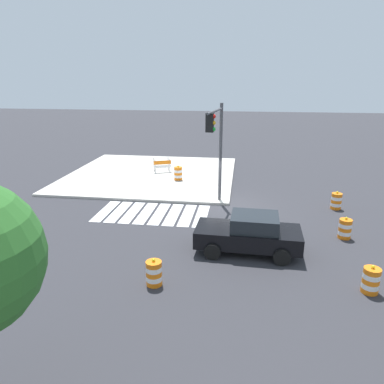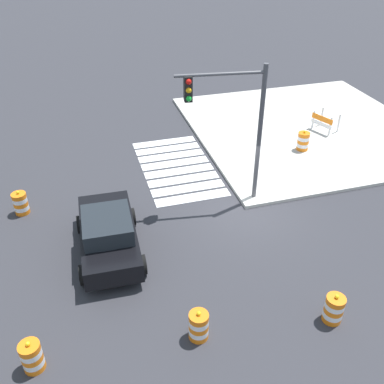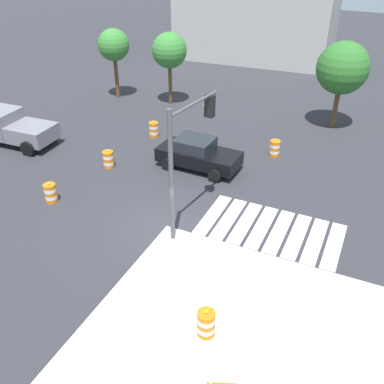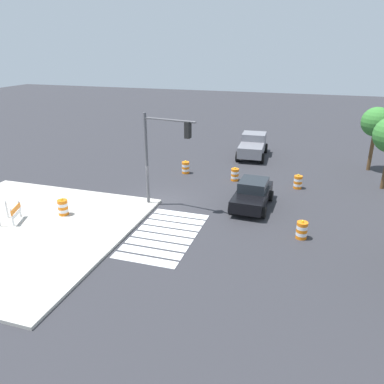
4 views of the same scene
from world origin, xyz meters
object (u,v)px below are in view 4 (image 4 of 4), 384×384
pickup_truck (253,145)px  street_tree_streetside_mid (376,123)px  sports_car (252,194)px  traffic_barrel_median_near (302,230)px  construction_barricade (13,212)px  traffic_barrel_crosswalk_end (235,175)px  traffic_barrel_on_sidewalk (63,207)px  traffic_barrel_near_corner (186,168)px  traffic_light_pole (163,145)px  traffic_barrel_median_far (298,182)px

pickup_truck → street_tree_streetside_mid: (1.28, 9.33, 2.77)m
pickup_truck → street_tree_streetside_mid: 9.82m
sports_car → street_tree_streetside_mid: 12.84m
sports_car → traffic_barrel_median_near: sports_car is taller
pickup_truck → construction_barricade: 20.35m
sports_car → construction_barricade: size_ratio=3.05×
traffic_barrel_crosswalk_end → pickup_truck: bearing=178.4°
traffic_barrel_median_near → traffic_barrel_crosswalk_end: bearing=-146.7°
construction_barricade → street_tree_streetside_mid: bearing=129.7°
traffic_barrel_median_near → traffic_barrel_on_sidewalk: bearing=-83.6°
sports_car → construction_barricade: (6.35, -12.04, -0.09)m
traffic_barrel_on_sidewalk → street_tree_streetside_mid: street_tree_streetside_mid is taller
sports_car → traffic_barrel_near_corner: size_ratio=4.28×
pickup_truck → traffic_light_pole: bearing=-14.1°
traffic_light_pole → street_tree_streetside_mid: 17.19m
traffic_barrel_on_sidewalk → sports_car: bearing=115.5°
traffic_light_pole → traffic_barrel_crosswalk_end: bearing=153.3°
street_tree_streetside_mid → traffic_light_pole: bearing=-47.1°
traffic_barrel_crosswalk_end → traffic_barrel_near_corner: bearing=-97.5°
traffic_barrel_near_corner → construction_barricade: 12.76m
sports_car → construction_barricade: bearing=-62.2°
pickup_truck → traffic_light_pole: (12.99, -3.25, 2.94)m
traffic_barrel_near_corner → traffic_barrel_median_far: bearing=84.7°
traffic_barrel_crosswalk_end → traffic_barrel_on_sidewalk: traffic_barrel_on_sidewalk is taller
sports_car → traffic_barrel_near_corner: bearing=-129.4°
traffic_barrel_crosswalk_end → street_tree_streetside_mid: size_ratio=0.21×
traffic_light_pole → street_tree_streetside_mid: (-11.71, 12.59, -0.17)m
traffic_barrel_median_far → traffic_barrel_on_sidewalk: 15.29m
street_tree_streetside_mid → traffic_barrel_crosswalk_end: bearing=-59.4°
construction_barricade → traffic_light_pole: size_ratio=0.26×
traffic_barrel_on_sidewalk → construction_barricade: (1.58, -2.03, 0.12)m
construction_barricade → street_tree_streetside_mid: 25.68m
sports_car → traffic_barrel_on_sidewalk: sports_car is taller
pickup_truck → traffic_barrel_median_far: size_ratio=5.13×
traffic_barrel_median_near → construction_barricade: size_ratio=0.71×
traffic_barrel_near_corner → sports_car: bearing=50.6°
pickup_truck → traffic_barrel_median_far: pickup_truck is taller
traffic_barrel_median_near → traffic_barrel_on_sidewalk: size_ratio=1.00×
traffic_light_pole → traffic_barrel_median_far: bearing=127.9°
traffic_barrel_near_corner → street_tree_streetside_mid: 14.76m
traffic_barrel_median_near → traffic_barrel_on_sidewalk: traffic_barrel_on_sidewalk is taller
traffic_barrel_near_corner → traffic_barrel_median_near: (8.11, 8.91, 0.00)m
pickup_truck → construction_barricade: size_ratio=3.65×
pickup_truck → traffic_barrel_median_far: bearing=30.6°
traffic_barrel_median_near → traffic_light_pole: bearing=-100.7°
traffic_barrel_median_far → traffic_barrel_on_sidewalk: bearing=-54.8°
construction_barricade → traffic_barrel_median_far: bearing=125.6°
traffic_barrel_median_near → street_tree_streetside_mid: 14.36m
traffic_barrel_median_far → traffic_barrel_on_sidewalk: traffic_barrel_on_sidewalk is taller
sports_car → traffic_light_pole: (1.78, -4.99, 3.10)m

